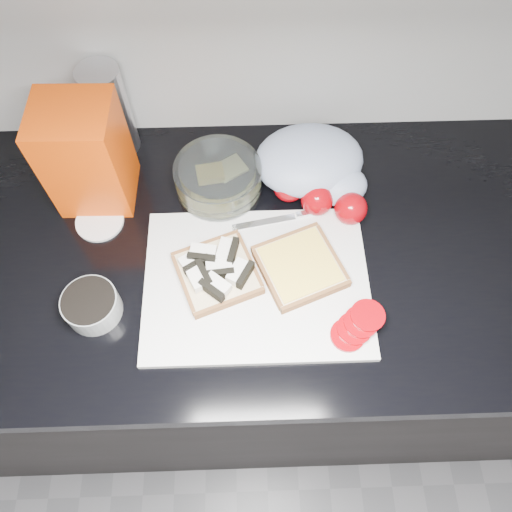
{
  "coord_description": "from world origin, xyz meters",
  "views": [
    {
      "loc": [
        0.06,
        0.73,
        1.71
      ],
      "look_at": [
        0.07,
        1.15,
        0.95
      ],
      "focal_mm": 35.0,
      "sensor_mm": 36.0,
      "label": 1
    }
  ],
  "objects_px": {
    "cutting_board": "(257,282)",
    "steel_canister": "(110,111)",
    "bread_bag": "(86,155)",
    "glass_bowl": "(218,179)"
  },
  "relations": [
    {
      "from": "cutting_board",
      "to": "steel_canister",
      "type": "height_order",
      "value": "steel_canister"
    },
    {
      "from": "cutting_board",
      "to": "bread_bag",
      "type": "height_order",
      "value": "bread_bag"
    },
    {
      "from": "glass_bowl",
      "to": "steel_canister",
      "type": "xyz_separation_m",
      "value": [
        -0.21,
        0.13,
        0.06
      ]
    },
    {
      "from": "steel_canister",
      "to": "cutting_board",
      "type": "bearing_deg",
      "value": -50.61
    },
    {
      "from": "cutting_board",
      "to": "steel_canister",
      "type": "relative_size",
      "value": 2.07
    },
    {
      "from": "glass_bowl",
      "to": "bread_bag",
      "type": "distance_m",
      "value": 0.25
    },
    {
      "from": "bread_bag",
      "to": "steel_canister",
      "type": "bearing_deg",
      "value": 78.95
    },
    {
      "from": "bread_bag",
      "to": "steel_canister",
      "type": "xyz_separation_m",
      "value": [
        0.03,
        0.12,
        -0.01
      ]
    },
    {
      "from": "cutting_board",
      "to": "bread_bag",
      "type": "relative_size",
      "value": 1.85
    },
    {
      "from": "glass_bowl",
      "to": "bread_bag",
      "type": "xyz_separation_m",
      "value": [
        -0.23,
        0.01,
        0.07
      ]
    }
  ]
}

